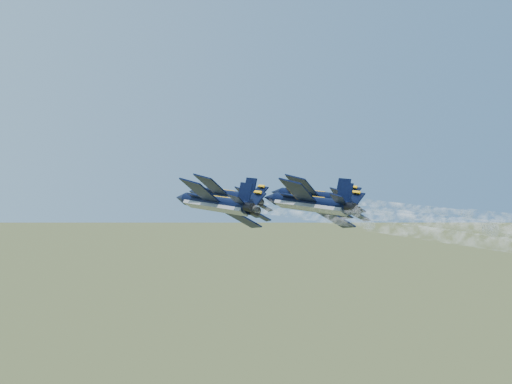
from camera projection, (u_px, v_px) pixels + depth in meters
jet_lead at (224, 196)px, 111.98m from camera, size 12.70×18.50×7.28m
jet_left at (215, 203)px, 97.83m from camera, size 12.70×18.50×7.28m
jet_right at (312, 197)px, 110.04m from camera, size 12.70×18.50×7.28m
jet_slot at (310, 203)px, 97.88m from camera, size 12.70×18.50×7.28m
smoke_trail_lead at (473, 218)px, 77.89m from camera, size 4.74×59.64×2.45m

